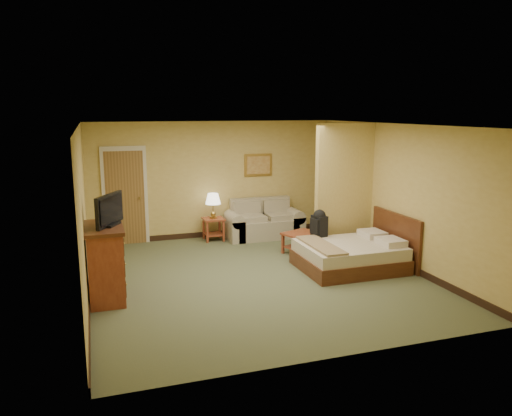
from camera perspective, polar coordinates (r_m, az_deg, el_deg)
name	(u,v)px	position (r m, az deg, el deg)	size (l,w,h in m)	color
floor	(256,277)	(8.71, -0.02, -7.90)	(6.00, 6.00, 0.00)	#52593A
ceiling	(256,125)	(8.24, -0.02, 9.45)	(6.00, 6.00, 0.00)	white
back_wall	(214,180)	(11.23, -4.83, 3.23)	(5.50, 0.02, 2.60)	tan
left_wall	(83,214)	(7.97, -19.14, -0.65)	(0.02, 6.00, 2.60)	tan
right_wall	(397,195)	(9.59, 15.79, 1.47)	(0.02, 6.00, 2.60)	tan
partition	(344,189)	(10.06, 10.02, 2.16)	(1.20, 0.15, 2.60)	tan
door	(125,197)	(10.95, -14.73, 1.28)	(0.94, 0.16, 2.10)	beige
baseboard	(215,234)	(11.46, -4.72, -2.93)	(5.50, 0.02, 0.12)	black
loveseat	(264,225)	(11.30, 0.89, -1.94)	(1.72, 0.80, 0.87)	tan
side_table	(213,226)	(11.05, -4.88, -2.03)	(0.45, 0.45, 0.50)	maroon
table_lamp	(213,199)	(10.93, -4.93, 0.98)	(0.33, 0.33, 0.55)	#A1843B
coffee_table	(303,239)	(10.01, 5.42, -3.57)	(0.86, 0.86, 0.43)	maroon
wall_picture	(258,165)	(11.45, 0.25, 4.94)	(0.66, 0.04, 0.51)	#B78E3F
dresser	(105,262)	(7.92, -16.82, -5.97)	(0.56, 1.07, 1.14)	maroon
tv	(109,211)	(7.74, -16.42, -0.32)	(0.42, 0.71, 0.48)	black
bed	(353,254)	(9.26, 11.03, -5.23)	(1.87, 1.50, 0.97)	#472110
backpack	(319,222)	(9.57, 7.25, -1.60)	(0.26, 0.33, 0.51)	black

